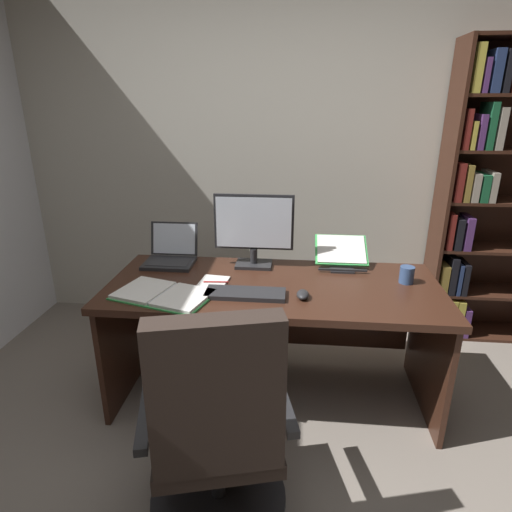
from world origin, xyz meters
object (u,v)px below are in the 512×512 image
notepad (212,283)px  coffee_mug (407,275)px  reading_stand_with_book (341,252)px  keyboard (245,294)px  monitor (254,231)px  open_binder (163,294)px  laptop (171,255)px  bookshelf (490,201)px  desk (274,308)px  office_chair (217,439)px  computer_mouse (303,295)px  pen (216,282)px

notepad → coffee_mug: bearing=6.6°
reading_stand_with_book → keyboard: bearing=-136.4°
keyboard → coffee_mug: 0.92m
notepad → keyboard: bearing=-33.4°
monitor → open_binder: (-0.43, -0.49, -0.22)m
laptop → open_binder: bearing=-78.5°
bookshelf → reading_stand_with_book: (-1.07, -0.55, -0.23)m
keyboard → open_binder: (-0.43, -0.05, -0.00)m
monitor → keyboard: bearing=-90.0°
desk → keyboard: (-0.14, -0.25, 0.20)m
bookshelf → office_chair: bookshelf is taller
bookshelf → keyboard: (-1.60, -1.07, -0.29)m
notepad → desk: bearing=19.1°
office_chair → coffee_mug: size_ratio=10.76×
laptop → desk: bearing=-16.2°
desk → office_chair: bearing=-100.0°
computer_mouse → office_chair: bearing=-115.2°
laptop → reading_stand_with_book: bearing=3.7°
pen → coffee_mug: coffee_mug is taller
desk → pen: 0.40m
coffee_mug → computer_mouse: bearing=-156.0°
keyboard → computer_mouse: (0.30, 0.00, 0.01)m
office_chair → computer_mouse: bearing=50.5°
desk → bookshelf: (1.47, 0.82, 0.50)m
monitor → open_binder: size_ratio=0.86×
monitor → computer_mouse: size_ratio=4.63×
office_chair → keyboard: (0.03, 0.70, 0.31)m
coffee_mug → pen: bearing=-173.3°
desk → notepad: notepad is taller
computer_mouse → reading_stand_with_book: bearing=65.1°
laptop → open_binder: 0.50m
notepad → pen: (0.02, -0.00, 0.01)m
monitor → laptop: bearing=179.7°
keyboard → coffee_mug: coffee_mug is taller
office_chair → pen: bearing=86.0°
laptop → pen: 0.47m
reading_stand_with_book → notepad: size_ratio=1.52×
notepad → pen: 0.02m
bookshelf → office_chair: bearing=-132.8°
bookshelf → monitor: 1.72m
office_chair → notepad: office_chair is taller
computer_mouse → notepad: bearing=165.2°
computer_mouse → reading_stand_with_book: 0.57m
office_chair → monitor: bearing=74.2°
laptop → notepad: bearing=-43.6°
office_chair → monitor: size_ratio=2.15×
pen → office_chair: bearing=-79.7°
laptop → coffee_mug: bearing=-7.5°
reading_stand_with_book → notepad: reading_stand_with_book is taller
laptop → pen: bearing=-41.9°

